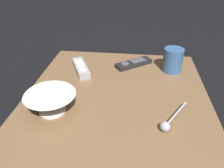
# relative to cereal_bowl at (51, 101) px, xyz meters

# --- Properties ---
(ground_plane) EXTENTS (6.00, 6.00, 0.00)m
(ground_plane) POSITION_rel_cereal_bowl_xyz_m (0.12, -0.19, -0.07)
(ground_plane) COLOR black
(table) EXTENTS (0.66, 0.62, 0.04)m
(table) POSITION_rel_cereal_bowl_xyz_m (0.12, -0.19, -0.06)
(table) COLOR brown
(table) RESTS_ON ground
(cereal_bowl) EXTENTS (0.15, 0.15, 0.07)m
(cereal_bowl) POSITION_rel_cereal_bowl_xyz_m (0.00, 0.00, 0.00)
(cereal_bowl) COLOR silver
(cereal_bowl) RESTS_ON table
(coffee_mug) EXTENTS (0.08, 0.08, 0.09)m
(coffee_mug) POSITION_rel_cereal_bowl_xyz_m (0.31, -0.39, 0.01)
(coffee_mug) COLOR #33598C
(coffee_mug) RESTS_ON table
(teaspoon) EXTENTS (0.13, 0.09, 0.03)m
(teaspoon) POSITION_rel_cereal_bowl_xyz_m (-0.03, -0.34, -0.02)
(teaspoon) COLOR #A3A5B2
(teaspoon) RESTS_ON table
(tv_remote_near) EXTENTS (0.13, 0.16, 0.02)m
(tv_remote_near) POSITION_rel_cereal_bowl_xyz_m (0.34, -0.24, -0.03)
(tv_remote_near) COLOR black
(tv_remote_near) RESTS_ON table
(tv_remote_far) EXTENTS (0.16, 0.11, 0.03)m
(tv_remote_far) POSITION_rel_cereal_bowl_xyz_m (0.26, -0.03, -0.02)
(tv_remote_far) COLOR #9E9EA3
(tv_remote_far) RESTS_ON table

